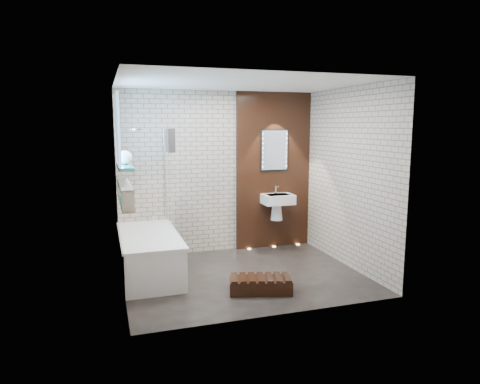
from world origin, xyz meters
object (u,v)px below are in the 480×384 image
object	(u,v)px
bathtub	(149,254)
bath_screen	(168,179)
washbasin	(278,203)
led_mirror	(275,150)
walnut_step	(260,285)

from	to	relation	value
bathtub	bath_screen	size ratio (longest dim) A/B	1.24
washbasin	led_mirror	size ratio (longest dim) A/B	0.83
bath_screen	walnut_step	xyz separation A→B (m)	(0.89, -1.51, -1.19)
bathtub	washbasin	world-z (taller)	washbasin
bathtub	walnut_step	size ratio (longest dim) A/B	2.27
bathtub	walnut_step	xyz separation A→B (m)	(1.25, -1.07, -0.21)
bathtub	led_mirror	bearing A→B (deg)	19.78
bath_screen	washbasin	xyz separation A→B (m)	(1.82, 0.18, -0.49)
walnut_step	washbasin	bearing A→B (deg)	61.29
bath_screen	led_mirror	world-z (taller)	led_mirror
bath_screen	bathtub	bearing A→B (deg)	-128.90
walnut_step	bath_screen	bearing A→B (deg)	120.51
bath_screen	walnut_step	distance (m)	2.12
bathtub	washbasin	size ratio (longest dim) A/B	3.00
bathtub	led_mirror	distance (m)	2.68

